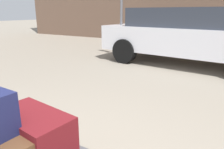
# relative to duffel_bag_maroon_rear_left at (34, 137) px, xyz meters

# --- Properties ---
(duffel_bag_maroon_rear_left) EXTENTS (0.58, 0.37, 0.35)m
(duffel_bag_maroon_rear_left) POSITION_rel_duffel_bag_maroon_rear_left_xyz_m (0.00, 0.00, 0.00)
(duffel_bag_maroon_rear_left) COLOR maroon
(duffel_bag_maroon_rear_left) RESTS_ON luggage_cart
(parked_car) EXTENTS (4.44, 2.22, 1.42)m
(parked_car) POSITION_rel_duffel_bag_maroon_rear_left_xyz_m (-0.10, 4.98, 0.25)
(parked_car) COLOR silver
(parked_car) RESTS_ON ground_plane
(no_parking_sign) EXTENTS (0.50, 0.07, 2.40)m
(no_parking_sign) POSITION_rel_duffel_bag_maroon_rear_left_xyz_m (-1.94, 4.82, 0.97)
(no_parking_sign) COLOR slate
(no_parking_sign) RESTS_ON ground_plane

